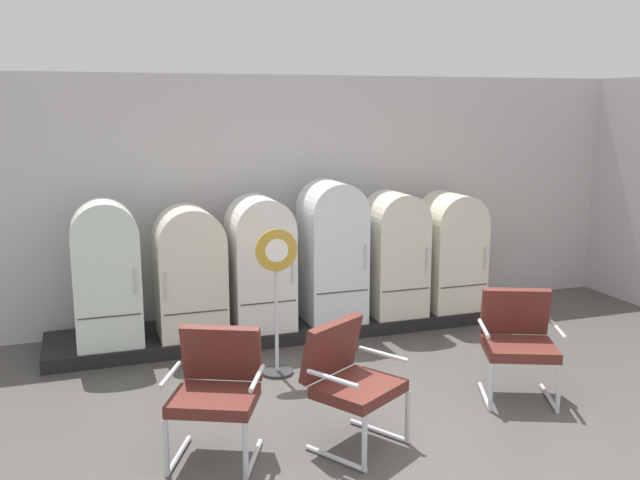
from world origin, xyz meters
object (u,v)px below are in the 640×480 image
object	(u,v)px
refrigerator_1	(190,268)
refrigerator_2	(260,259)
refrigerator_3	(332,247)
armchair_center	(349,376)
sign_stand	(277,309)
refrigerator_4	(395,250)
armchair_left	(217,385)
refrigerator_0	(106,269)
armchair_right	(518,337)
refrigerator_5	(451,248)

from	to	relation	value
refrigerator_1	refrigerator_2	bearing A→B (deg)	1.22
refrigerator_1	refrigerator_3	bearing A→B (deg)	0.62
armchair_center	sign_stand	size ratio (longest dim) A/B	0.67
refrigerator_4	armchair_left	distance (m)	3.56
armchair_left	refrigerator_4	bearing A→B (deg)	43.38
refrigerator_4	sign_stand	distance (m)	2.04
armchair_left	sign_stand	xyz separation A→B (m)	(0.85, 1.39, 0.11)
refrigerator_0	refrigerator_4	xyz separation A→B (m)	(3.25, 0.01, -0.03)
refrigerator_1	sign_stand	bearing A→B (deg)	-57.87
refrigerator_0	armchair_left	bearing A→B (deg)	-74.47
refrigerator_2	refrigerator_3	xyz separation A→B (m)	(0.84, 0.00, 0.08)
armchair_right	sign_stand	xyz separation A→B (m)	(-1.90, 1.19, 0.11)
refrigerator_0	refrigerator_1	distance (m)	0.86
armchair_right	sign_stand	distance (m)	2.25
armchair_center	sign_stand	world-z (taller)	sign_stand
refrigerator_0	refrigerator_1	size ratio (longest dim) A/B	1.08
refrigerator_2	refrigerator_5	bearing A→B (deg)	-0.11
refrigerator_3	armchair_center	world-z (taller)	refrigerator_3
armchair_center	armchair_right	bearing A→B (deg)	11.53
refrigerator_1	refrigerator_5	size ratio (longest dim) A/B	0.99
refrigerator_5	armchair_right	world-z (taller)	refrigerator_5
refrigerator_1	refrigerator_5	xyz separation A→B (m)	(3.15, 0.01, 0.01)
refrigerator_1	sign_stand	world-z (taller)	refrigerator_1
refrigerator_3	armchair_right	world-z (taller)	refrigerator_3
refrigerator_3	armchair_right	size ratio (longest dim) A/B	1.66
refrigerator_1	refrigerator_3	xyz separation A→B (m)	(1.62, 0.02, 0.12)
refrigerator_0	armchair_center	bearing A→B (deg)	-57.15
sign_stand	refrigerator_1	bearing A→B (deg)	122.13
refrigerator_0	refrigerator_4	bearing A→B (deg)	0.26
refrigerator_2	armchair_right	size ratio (longest dim) A/B	1.52
refrigerator_4	refrigerator_5	distance (m)	0.76
refrigerator_3	armchair_center	size ratio (longest dim) A/B	1.66
refrigerator_5	armchair_center	world-z (taller)	refrigerator_5
armchair_center	refrigerator_4	bearing A→B (deg)	58.61
refrigerator_5	sign_stand	distance (m)	2.72
refrigerator_3	sign_stand	world-z (taller)	refrigerator_3
refrigerator_3	refrigerator_1	bearing A→B (deg)	-179.38
refrigerator_0	refrigerator_3	distance (m)	2.47
refrigerator_5	armchair_right	size ratio (longest dim) A/B	1.46
refrigerator_1	armchair_left	world-z (taller)	refrigerator_1
armchair_left	armchair_right	world-z (taller)	same
armchair_left	armchair_center	distance (m)	1.01
refrigerator_4	armchair_left	size ratio (longest dim) A/B	1.50
refrigerator_1	armchair_right	world-z (taller)	refrigerator_1
refrigerator_3	refrigerator_4	size ratio (longest dim) A/B	1.11
refrigerator_2	refrigerator_4	bearing A→B (deg)	-0.95
armchair_right	armchair_center	xyz separation A→B (m)	(-1.76, -0.36, 0.00)
refrigerator_1	refrigerator_2	xyz separation A→B (m)	(0.78, 0.02, 0.05)
refrigerator_0	armchair_right	distance (m)	4.10
refrigerator_2	sign_stand	distance (m)	1.11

